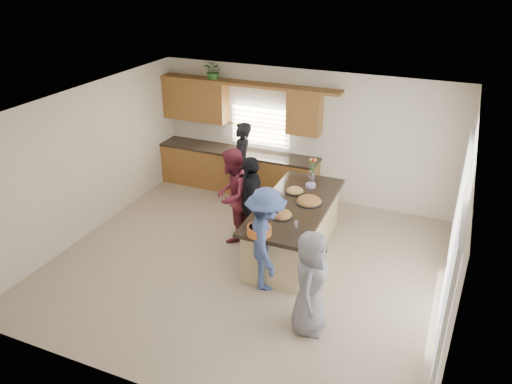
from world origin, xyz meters
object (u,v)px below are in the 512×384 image
at_px(island, 294,229).
at_px(woman_left_mid, 232,195).
at_px(woman_left_back, 242,164).
at_px(woman_right_front, 310,283).
at_px(woman_left_front, 251,202).
at_px(woman_right_back, 266,240).
at_px(salad_bowl, 259,230).

relative_size(island, woman_left_mid, 1.52).
bearing_deg(woman_left_back, island, 34.07).
bearing_deg(island, woman_right_front, -65.62).
distance_m(woman_left_mid, woman_right_front, 2.81).
relative_size(woman_left_mid, woman_left_front, 1.01).
bearing_deg(woman_left_front, woman_right_back, 4.49).
bearing_deg(woman_right_front, woman_left_back, 32.42).
bearing_deg(woman_right_front, woman_left_mid, 42.71).
relative_size(salad_bowl, woman_left_mid, 0.22).
distance_m(woman_left_front, woman_right_front, 2.43).
relative_size(salad_bowl, woman_right_back, 0.22).
distance_m(woman_left_mid, woman_right_back, 1.63).
bearing_deg(salad_bowl, woman_left_mid, 131.14).
xyz_separation_m(island, woman_right_front, (0.89, -1.89, 0.34)).
xyz_separation_m(woman_left_mid, woman_right_front, (2.09, -1.87, -0.10)).
relative_size(woman_left_mid, woman_right_back, 1.03).
distance_m(island, woman_right_front, 2.12).
bearing_deg(woman_left_front, woman_left_back, -179.11).
relative_size(island, woman_right_back, 1.56).
distance_m(salad_bowl, woman_right_front, 1.29).
bearing_deg(woman_left_front, island, 69.97).
distance_m(salad_bowl, woman_right_back, 0.19).
bearing_deg(island, woman_right_back, -94.17).
relative_size(woman_left_back, woman_right_back, 1.05).
bearing_deg(woman_right_back, island, -31.25).
height_order(salad_bowl, woman_left_mid, woman_left_mid).
height_order(woman_left_back, woman_left_mid, woman_left_back).
distance_m(island, woman_left_back, 2.19).
bearing_deg(woman_left_mid, woman_left_front, 69.12).
xyz_separation_m(woman_left_mid, woman_right_back, (1.14, -1.16, -0.03)).
relative_size(woman_left_back, woman_left_front, 1.03).
bearing_deg(woman_right_front, woman_left_front, 37.86).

